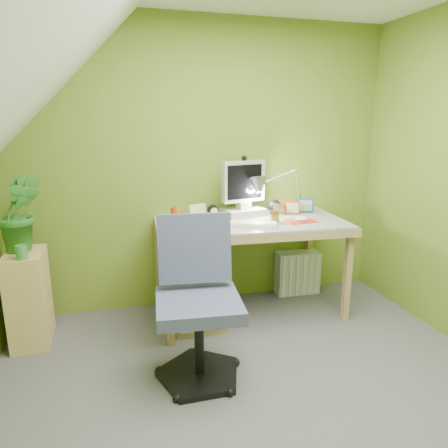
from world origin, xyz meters
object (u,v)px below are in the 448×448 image
object	(u,v)px
side_ledge	(29,298)
monitor	(244,185)
desk	(249,268)
potted_plant	(20,212)
task_chair	(198,301)
radiator	(297,272)
desk_lamp	(293,181)

from	to	relation	value
side_ledge	monitor	bearing A→B (deg)	6.62
side_ledge	desk	bearing A→B (deg)	0.52
side_ledge	potted_plant	xyz separation A→B (m)	(0.00, 0.05, 0.62)
monitor	side_ledge	world-z (taller)	monitor
potted_plant	task_chair	bearing A→B (deg)	-36.84
monitor	potted_plant	size ratio (longest dim) A/B	0.94
desk	task_chair	distance (m)	0.99
task_chair	monitor	bearing A→B (deg)	64.09
monitor	side_ledge	size ratio (longest dim) A/B	0.76
desk	radiator	xyz separation A→B (m)	(0.57, 0.27, -0.20)
task_chair	radiator	world-z (taller)	task_chair
potted_plant	side_ledge	bearing A→B (deg)	-90.00
radiator	side_ledge	bearing A→B (deg)	-170.42
monitor	radiator	world-z (taller)	monitor
desk	radiator	size ratio (longest dim) A/B	3.73
desk	side_ledge	xyz separation A→B (m)	(-1.68, -0.02, -0.06)
monitor	task_chair	distance (m)	1.25
monitor	side_ledge	bearing A→B (deg)	174.66
side_ledge	task_chair	distance (m)	1.34
desk_lamp	radiator	bearing A→B (deg)	32.36
potted_plant	radiator	bearing A→B (deg)	5.96
potted_plant	radiator	distance (m)	2.39
monitor	desk_lamp	world-z (taller)	desk_lamp
desk_lamp	task_chair	bearing A→B (deg)	-142.11
monitor	desk_lamp	xyz separation A→B (m)	(0.45, 0.00, 0.02)
desk_lamp	radiator	world-z (taller)	desk_lamp
potted_plant	monitor	bearing A→B (deg)	4.93
potted_plant	desk_lamp	bearing A→B (deg)	3.90
monitor	task_chair	xyz separation A→B (m)	(-0.60, -0.96, -0.54)
desk	radiator	distance (m)	0.66
task_chair	radiator	distance (m)	1.60
side_ledge	radiator	bearing A→B (deg)	7.22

